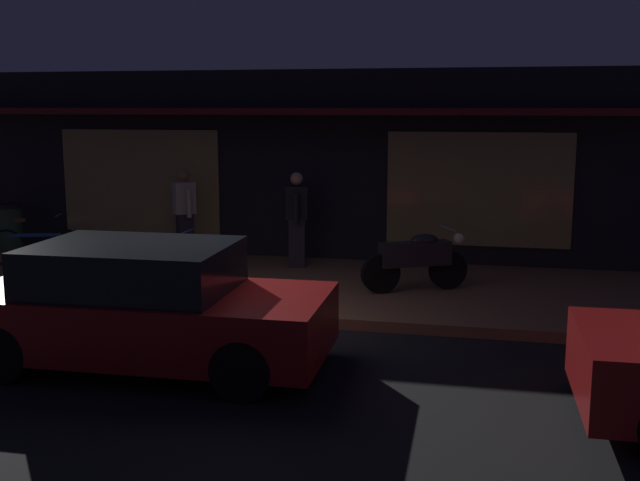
{
  "coord_description": "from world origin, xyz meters",
  "views": [
    {
      "loc": [
        3.39,
        -8.7,
        2.95
      ],
      "look_at": [
        0.93,
        2.4,
        0.95
      ],
      "focal_mm": 43.09,
      "sensor_mm": 36.0,
      "label": 1
    }
  ],
  "objects_px": {
    "bicycle_extra": "(163,264)",
    "parked_car_near": "(144,307)",
    "person_bystander": "(297,218)",
    "person_photographer": "(185,212)",
    "trash_bin": "(11,227)",
    "bicycle_parked": "(36,246)",
    "motorcycle": "(417,259)"
  },
  "relations": [
    {
      "from": "motorcycle",
      "to": "parked_car_near",
      "type": "relative_size",
      "value": 0.38
    },
    {
      "from": "trash_bin",
      "to": "parked_car_near",
      "type": "distance_m",
      "value": 7.48
    },
    {
      "from": "bicycle_extra",
      "to": "person_bystander",
      "type": "height_order",
      "value": "person_bystander"
    },
    {
      "from": "person_photographer",
      "to": "trash_bin",
      "type": "relative_size",
      "value": 1.8
    },
    {
      "from": "person_photographer",
      "to": "trash_bin",
      "type": "bearing_deg",
      "value": 179.5
    },
    {
      "from": "bicycle_parked",
      "to": "parked_car_near",
      "type": "relative_size",
      "value": 0.38
    },
    {
      "from": "bicycle_parked",
      "to": "person_photographer",
      "type": "bearing_deg",
      "value": 25.21
    },
    {
      "from": "bicycle_parked",
      "to": "person_photographer",
      "type": "xyz_separation_m",
      "value": [
        2.37,
        1.12,
        0.52
      ]
    },
    {
      "from": "person_photographer",
      "to": "parked_car_near",
      "type": "xyz_separation_m",
      "value": [
        1.66,
        -5.26,
        -0.32
      ]
    },
    {
      "from": "bicycle_extra",
      "to": "parked_car_near",
      "type": "height_order",
      "value": "parked_car_near"
    },
    {
      "from": "bicycle_extra",
      "to": "trash_bin",
      "type": "distance_m",
      "value": 4.68
    },
    {
      "from": "trash_bin",
      "to": "motorcycle",
      "type": "bearing_deg",
      "value": -11.06
    },
    {
      "from": "bicycle_extra",
      "to": "trash_bin",
      "type": "height_order",
      "value": "trash_bin"
    },
    {
      "from": "motorcycle",
      "to": "person_bystander",
      "type": "xyz_separation_m",
      "value": [
        -2.22,
        1.3,
        0.38
      ]
    },
    {
      "from": "person_bystander",
      "to": "parked_car_near",
      "type": "xyz_separation_m",
      "value": [
        -0.52,
        -5.02,
        -0.32
      ]
    },
    {
      "from": "bicycle_extra",
      "to": "person_photographer",
      "type": "bearing_deg",
      "value": 103.37
    },
    {
      "from": "person_photographer",
      "to": "motorcycle",
      "type": "bearing_deg",
      "value": -19.28
    },
    {
      "from": "bicycle_extra",
      "to": "person_photographer",
      "type": "xyz_separation_m",
      "value": [
        -0.51,
        2.14,
        0.52
      ]
    },
    {
      "from": "motorcycle",
      "to": "person_bystander",
      "type": "bearing_deg",
      "value": 149.56
    },
    {
      "from": "motorcycle",
      "to": "person_photographer",
      "type": "height_order",
      "value": "person_photographer"
    },
    {
      "from": "motorcycle",
      "to": "person_photographer",
      "type": "bearing_deg",
      "value": 160.72
    },
    {
      "from": "bicycle_extra",
      "to": "parked_car_near",
      "type": "xyz_separation_m",
      "value": [
        1.15,
        -3.11,
        0.2
      ]
    },
    {
      "from": "bicycle_parked",
      "to": "trash_bin",
      "type": "relative_size",
      "value": 1.71
    },
    {
      "from": "person_photographer",
      "to": "trash_bin",
      "type": "distance_m",
      "value": 3.66
    },
    {
      "from": "motorcycle",
      "to": "person_bystander",
      "type": "distance_m",
      "value": 2.6
    },
    {
      "from": "trash_bin",
      "to": "parked_car_near",
      "type": "relative_size",
      "value": 0.23
    },
    {
      "from": "person_bystander",
      "to": "bicycle_extra",
      "type": "bearing_deg",
      "value": -131.19
    },
    {
      "from": "person_photographer",
      "to": "trash_bin",
      "type": "xyz_separation_m",
      "value": [
        -3.64,
        0.03,
        -0.41
      ]
    },
    {
      "from": "person_bystander",
      "to": "trash_bin",
      "type": "height_order",
      "value": "person_bystander"
    },
    {
      "from": "parked_car_near",
      "to": "person_bystander",
      "type": "bearing_deg",
      "value": 84.04
    },
    {
      "from": "bicycle_parked",
      "to": "trash_bin",
      "type": "height_order",
      "value": "trash_bin"
    },
    {
      "from": "bicycle_extra",
      "to": "person_bystander",
      "type": "relative_size",
      "value": 0.99
    }
  ]
}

